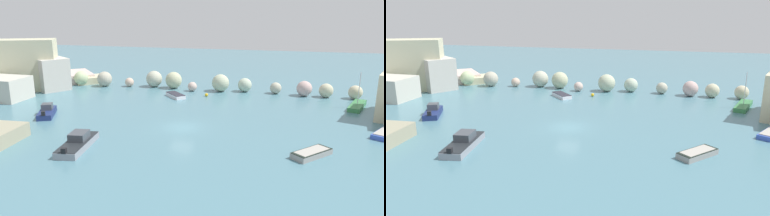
# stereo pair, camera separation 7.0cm
# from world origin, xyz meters

# --- Properties ---
(cove_water) EXTENTS (160.00, 160.00, 0.00)m
(cove_water) POSITION_xyz_m (0.00, 0.00, 0.00)
(cove_water) COLOR slate
(cove_water) RESTS_ON ground
(cliff_headland_left) EXTENTS (22.09, 24.84, 8.23)m
(cliff_headland_left) POSITION_xyz_m (-31.82, 13.67, 2.80)
(cliff_headland_left) COLOR beige
(cliff_headland_left) RESTS_ON ground
(rock_breakwater) EXTENTS (46.91, 4.24, 2.77)m
(rock_breakwater) POSITION_xyz_m (-2.82, 19.39, 1.22)
(rock_breakwater) COLOR #B3C594
(rock_breakwater) RESTS_ON ground
(channel_buoy) EXTENTS (0.50, 0.50, 0.50)m
(channel_buoy) POSITION_xyz_m (-0.34, 15.35, 0.25)
(channel_buoy) COLOR gold
(channel_buoy) RESTS_ON cove_water
(moored_boat_1) EXTENTS (3.34, 6.15, 4.86)m
(moored_boat_1) POSITION_xyz_m (20.82, 13.73, 0.30)
(moored_boat_1) COLOR #398147
(moored_boat_1) RESTS_ON cove_water
(moored_boat_2) EXTENTS (3.67, 3.79, 0.58)m
(moored_boat_2) POSITION_xyz_m (-4.78, 13.74, 0.29)
(moored_boat_2) COLOR white
(moored_boat_2) RESTS_ON cove_water
(moored_boat_3) EXTENTS (3.90, 4.10, 0.60)m
(moored_boat_3) POSITION_xyz_m (13.78, -5.40, 0.31)
(moored_boat_3) COLOR gray
(moored_boat_3) RESTS_ON cove_water
(moored_boat_4) EXTENTS (2.93, 6.46, 1.45)m
(moored_boat_4) POSITION_xyz_m (-8.14, -8.55, 0.50)
(moored_boat_4) COLOR gray
(moored_boat_4) RESTS_ON cove_water
(moored_boat_6) EXTENTS (3.63, 5.12, 1.41)m
(moored_boat_6) POSITION_xyz_m (-17.78, 0.50, 0.47)
(moored_boat_6) COLOR navy
(moored_boat_6) RESTS_ON cove_water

